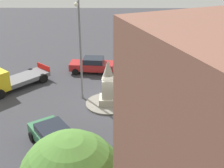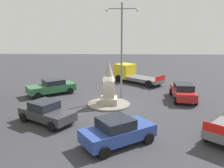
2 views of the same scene
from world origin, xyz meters
TOP-DOWN VIEW (x-y plane):
  - ground_plane at (0.00, 0.00)m, footprint 80.00×80.00m
  - traffic_island at (0.00, 0.00)m, footprint 3.56×3.56m
  - monument at (0.00, 0.00)m, footprint 1.39×1.39m
  - streetlamp at (-1.06, -2.13)m, footprint 2.94×0.28m
  - car_green_approaching at (5.69, -3.17)m, footprint 4.74×4.08m
  - car_dark_grey_parked_right at (4.10, 3.94)m, footprint 4.30×3.61m
  - car_red_parked_left at (-6.60, -1.72)m, footprint 2.16×4.37m
  - car_blue_far_side at (-0.79, 7.01)m, footprint 4.42×3.83m
  - truck_yellow_passing at (-2.35, -8.83)m, footprint 5.81×5.44m

SIDE VIEW (x-z plane):
  - ground_plane at x=0.00m, z-range 0.00..0.00m
  - traffic_island at x=0.00m, z-range 0.00..0.13m
  - car_dark_grey_parked_right at x=4.10m, z-range 0.00..1.48m
  - car_green_approaching at x=5.69m, z-range 0.02..1.49m
  - car_red_parked_left at x=-6.60m, z-range 0.02..1.54m
  - car_blue_far_side at x=-0.79m, z-range 0.01..1.57m
  - truck_yellow_passing at x=-2.35m, z-range -0.04..2.03m
  - monument at x=0.00m, z-range -0.01..3.59m
  - streetlamp at x=-1.06m, z-range 0.80..9.24m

